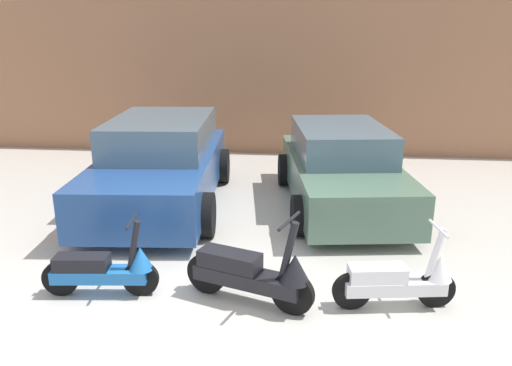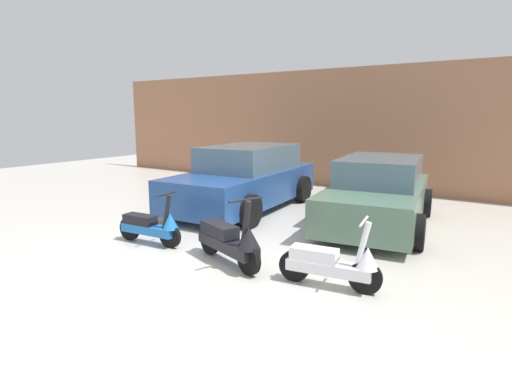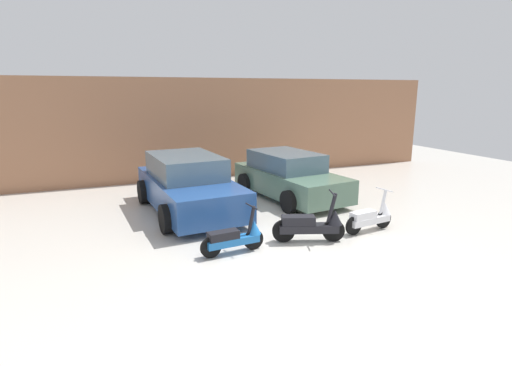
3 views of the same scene
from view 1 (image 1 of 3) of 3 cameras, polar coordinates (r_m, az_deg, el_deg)
ground_plane at (r=5.55m, az=-7.11°, el=-15.09°), size 28.00×28.00×0.00m
wall_back at (r=12.13m, az=0.38°, el=11.79°), size 19.60×0.12×3.60m
scooter_front_left at (r=6.02m, az=-16.90°, el=-9.37°), size 1.34×0.48×0.93m
scooter_front_right at (r=5.57m, az=-0.29°, el=-10.21°), size 1.49×0.78×1.08m
scooter_front_center at (r=5.75m, az=16.15°, el=-10.58°), size 1.35×0.51×0.95m
car_rear_left at (r=8.76m, az=-10.83°, el=2.13°), size 2.37×4.52×1.49m
car_rear_center at (r=8.69m, az=9.70°, el=1.65°), size 2.34×4.21×1.36m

